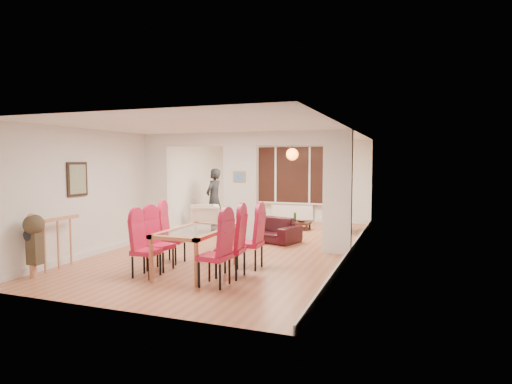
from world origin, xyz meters
The scene contains 24 objects.
floor centered at (0.00, 0.00, 0.00)m, with size 5.00×9.00×0.01m, color #B26848.
room_walls centered at (0.00, 0.00, 1.30)m, with size 5.00×9.00×2.60m, color silver, non-canonical shape.
divider_wall centered at (0.00, 0.00, 1.30)m, with size 5.00×0.18×2.60m, color white.
bay_window_blinds centered at (0.00, 4.44, 1.50)m, with size 3.00×0.08×1.80m, color black.
radiator centered at (0.00, 4.40, 0.30)m, with size 1.40×0.08×0.50m, color white.
pendant_light centered at (0.30, 3.30, 2.15)m, with size 0.36×0.36×0.36m, color orange.
stair_newel centered at (-2.25, -3.20, 0.55)m, with size 0.40×1.20×1.10m, color tan, non-canonical shape.
wall_poster centered at (-2.47, -2.40, 1.60)m, with size 0.04×0.52×0.67m, color gray.
pillar_photo centered at (0.00, -0.10, 1.60)m, with size 0.30×0.03×0.25m, color #4C8CD8.
dining_table centered at (0.16, -2.45, 0.38)m, with size 0.92×1.64×0.77m, color #AD6140, non-canonical shape.
dining_chair_la centered at (-0.50, -2.99, 0.51)m, with size 0.41×0.41×1.02m, color #B61235, non-canonical shape.
dining_chair_lb centered at (-0.54, -2.52, 0.51)m, with size 0.41×0.41×1.02m, color #B61235, non-canonical shape.
dining_chair_lc centered at (-0.61, -1.98, 0.52)m, with size 0.42×0.42×1.05m, color #B61235, non-canonical shape.
dining_chair_ra centered at (0.80, -3.06, 0.55)m, with size 0.44×0.44×1.09m, color #B61235, non-canonical shape.
dining_chair_rb centered at (0.83, -2.51, 0.55)m, with size 0.44×0.44×1.10m, color #B61235, non-canonical shape.
dining_chair_rc centered at (0.93, -1.84, 0.53)m, with size 0.43×0.43×1.06m, color #B61235, non-canonical shape.
sofa centered at (0.17, 0.89, 0.29)m, with size 1.96×0.77×0.57m, color black.
armchair centered at (-1.73, 1.52, 0.37)m, with size 0.82×0.80×0.75m, color beige.
person centered at (-1.80, 2.29, 0.86)m, with size 0.41×0.63×1.73m, color black.
television centered at (1.94, 2.76, 0.29)m, with size 0.13×1.00×0.58m, color black.
coffee_table centered at (0.51, 2.73, 0.11)m, with size 0.95×0.47×0.22m, color #321611, non-canonical shape.
bottle centered at (0.56, 2.68, 0.36)m, with size 0.07×0.07×0.29m, color #143F19.
bowl centered at (0.74, 2.72, 0.24)m, with size 0.21×0.21×0.05m, color #321611.
shoes centered at (-0.02, -0.37, 0.05)m, with size 0.25×0.27×0.10m, color black, non-canonical shape.
Camera 1 is at (3.69, -9.01, 1.96)m, focal length 30.00 mm.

